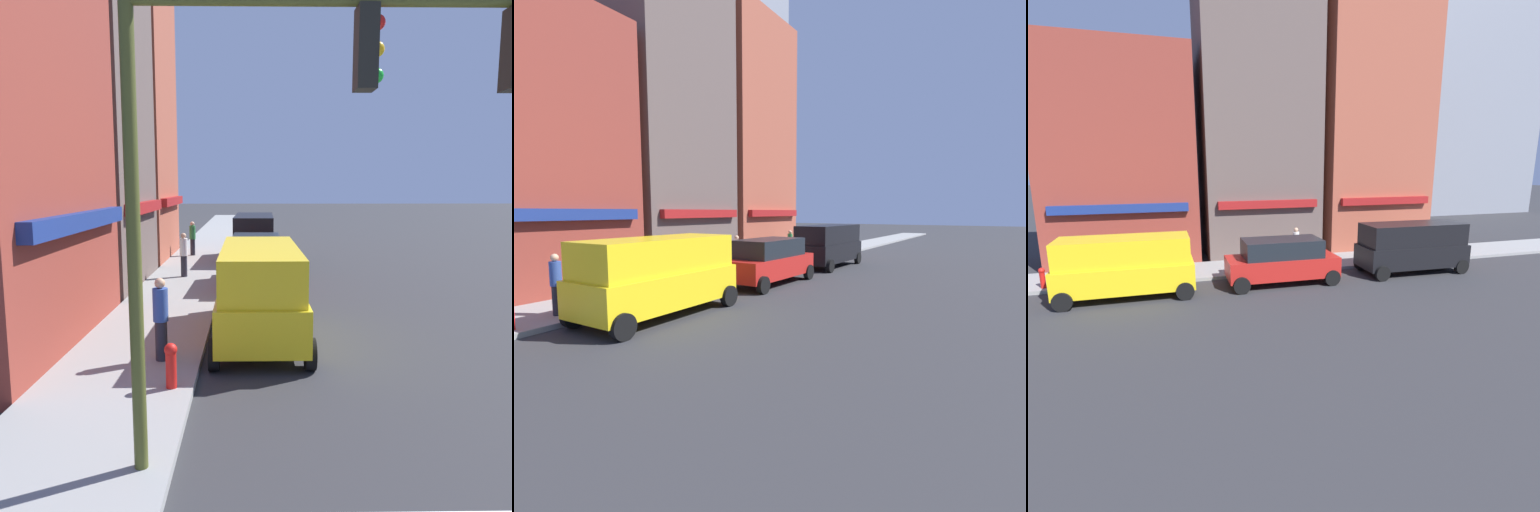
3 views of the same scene
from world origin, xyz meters
The scene contains 8 objects.
storefront_row centered at (18.42, 11.50, 7.02)m, with size 20.81×5.30×15.74m.
van_yellow centered at (11.23, 4.70, 1.29)m, with size 5.01×2.22×2.34m.
suv_red centered at (17.45, 4.70, 1.03)m, with size 4.74×2.12×1.94m.
van_black centered at (23.85, 4.70, 1.29)m, with size 5.06×2.22×2.34m.
pedestrian_green_top centered at (25.20, 7.91, 1.07)m, with size 0.32×0.32×1.77m.
pedestrian_white_shirt centered at (19.06, 7.59, 1.07)m, with size 0.32×0.32×1.77m.
pedestrian_blue_shirt centered at (9.36, 6.83, 1.07)m, with size 0.32×0.32×1.77m.
fire_hydrant centered at (7.90, 6.40, 0.61)m, with size 0.24×0.24×0.84m.
Camera 3 is at (12.68, -11.17, 5.04)m, focal length 28.00 mm.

